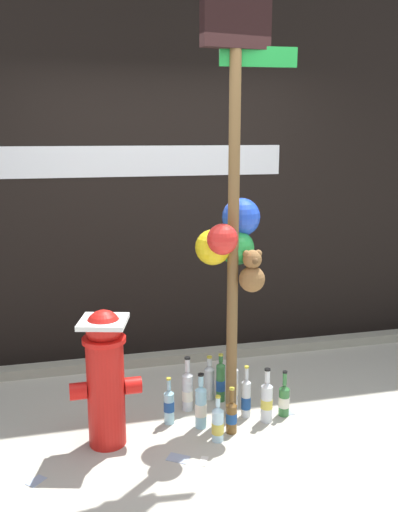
% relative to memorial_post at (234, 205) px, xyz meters
% --- Properties ---
extents(ground_plane, '(14.00, 14.00, 0.00)m').
position_rel_memorial_post_xyz_m(ground_plane, '(-0.20, -0.33, -1.47)').
color(ground_plane, '#ADA899').
extents(building_wall, '(10.00, 0.21, 3.83)m').
position_rel_memorial_post_xyz_m(building_wall, '(-0.20, 1.36, 0.44)').
color(building_wall, black).
rests_on(building_wall, ground_plane).
extents(curb_strip, '(8.00, 0.12, 0.08)m').
position_rel_memorial_post_xyz_m(curb_strip, '(-0.20, 0.99, -1.43)').
color(curb_strip, gray).
rests_on(curb_strip, ground_plane).
extents(memorial_post, '(0.63, 0.47, 2.78)m').
position_rel_memorial_post_xyz_m(memorial_post, '(0.00, 0.00, 0.00)').
color(memorial_post, brown).
rests_on(memorial_post, ground_plane).
extents(fire_hydrant, '(0.44, 0.34, 0.88)m').
position_rel_memorial_post_xyz_m(fire_hydrant, '(-0.87, -0.16, -1.01)').
color(fire_hydrant, red).
rests_on(fire_hydrant, ground_plane).
extents(bottle_0, '(0.08, 0.08, 0.33)m').
position_rel_memorial_post_xyz_m(bottle_0, '(0.35, -0.10, -1.35)').
color(bottle_0, '#337038').
rests_on(bottle_0, ground_plane).
extents(bottle_1, '(0.08, 0.08, 0.38)m').
position_rel_memorial_post_xyz_m(bottle_1, '(-0.25, -0.12, -1.32)').
color(bottle_1, '#93CCE0').
rests_on(bottle_1, ground_plane).
extents(bottle_2, '(0.07, 0.07, 0.33)m').
position_rel_memorial_post_xyz_m(bottle_2, '(-0.44, -0.01, -1.34)').
color(bottle_2, '#93CCE0').
rests_on(bottle_2, ground_plane).
extents(bottle_3, '(0.08, 0.08, 0.38)m').
position_rel_memorial_post_xyz_m(bottle_3, '(0.21, -0.15, -1.32)').
color(bottle_3, silver).
rests_on(bottle_3, ground_plane).
extents(bottle_4, '(0.08, 0.08, 0.31)m').
position_rel_memorial_post_xyz_m(bottle_4, '(-0.18, -0.30, -1.36)').
color(bottle_4, '#B2DBEA').
rests_on(bottle_4, ground_plane).
extents(bottle_5, '(0.07, 0.07, 0.39)m').
position_rel_memorial_post_xyz_m(bottle_5, '(0.04, 0.08, -1.31)').
color(bottle_5, silver).
rests_on(bottle_5, ground_plane).
extents(bottle_6, '(0.07, 0.07, 0.33)m').
position_rel_memorial_post_xyz_m(bottle_6, '(-0.08, 0.27, -1.33)').
color(bottle_6, silver).
rests_on(bottle_6, ground_plane).
extents(bottle_7, '(0.08, 0.08, 0.40)m').
position_rel_memorial_post_xyz_m(bottle_7, '(-0.28, 0.14, -1.32)').
color(bottle_7, silver).
rests_on(bottle_7, ground_plane).
extents(bottle_8, '(0.07, 0.07, 0.37)m').
position_rel_memorial_post_xyz_m(bottle_8, '(0.09, -0.05, -1.33)').
color(bottle_8, silver).
rests_on(bottle_8, ground_plane).
extents(bottle_9, '(0.07, 0.07, 0.36)m').
position_rel_memorial_post_xyz_m(bottle_9, '(-0.01, 0.21, -1.32)').
color(bottle_9, '#337038').
rests_on(bottle_9, ground_plane).
extents(bottle_10, '(0.07, 0.07, 0.32)m').
position_rel_memorial_post_xyz_m(bottle_10, '(-0.07, -0.23, -1.35)').
color(bottle_10, brown).
rests_on(bottle_10, ground_plane).
extents(litter_0, '(0.10, 0.09, 0.01)m').
position_rel_memorial_post_xyz_m(litter_0, '(0.39, -0.08, -1.47)').
color(litter_0, '#8C99B2').
rests_on(litter_0, ground_plane).
extents(litter_1, '(0.12, 0.12, 0.01)m').
position_rel_memorial_post_xyz_m(litter_1, '(-1.30, -0.47, -1.47)').
color(litter_1, '#8C99B2').
rests_on(litter_1, ground_plane).
extents(litter_2, '(0.09, 0.11, 0.01)m').
position_rel_memorial_post_xyz_m(litter_2, '(-0.33, -0.51, -1.47)').
color(litter_2, silver).
rests_on(litter_2, ground_plane).
extents(litter_3, '(0.16, 0.15, 0.01)m').
position_rel_memorial_post_xyz_m(litter_3, '(-0.47, -0.44, -1.47)').
color(litter_3, '#8C99B2').
rests_on(litter_3, ground_plane).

